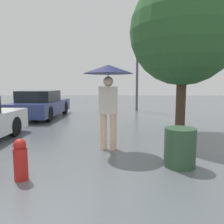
{
  "coord_description": "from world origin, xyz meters",
  "views": [
    {
      "loc": [
        0.54,
        -1.61,
        1.48
      ],
      "look_at": [
        0.33,
        3.29,
        0.87
      ],
      "focal_mm": 35.0,
      "sensor_mm": 36.0,
      "label": 1
    }
  ],
  "objects_px": {
    "tree": "(183,32)",
    "trash_bin": "(180,147)",
    "pedestrian": "(108,82)",
    "fire_hydrant": "(21,160)",
    "street_lamp": "(137,66)",
    "parked_car_farthest": "(41,105)"
  },
  "relations": [
    {
      "from": "tree",
      "to": "trash_bin",
      "type": "bearing_deg",
      "value": -104.78
    },
    {
      "from": "tree",
      "to": "trash_bin",
      "type": "relative_size",
      "value": 6.43
    },
    {
      "from": "pedestrian",
      "to": "tree",
      "type": "relative_size",
      "value": 0.42
    },
    {
      "from": "fire_hydrant",
      "to": "street_lamp",
      "type": "bearing_deg",
      "value": 75.34
    },
    {
      "from": "trash_bin",
      "to": "tree",
      "type": "bearing_deg",
      "value": 75.22
    },
    {
      "from": "trash_bin",
      "to": "fire_hydrant",
      "type": "distance_m",
      "value": 2.72
    },
    {
      "from": "pedestrian",
      "to": "street_lamp",
      "type": "relative_size",
      "value": 0.47
    },
    {
      "from": "parked_car_farthest",
      "to": "street_lamp",
      "type": "distance_m",
      "value": 5.69
    },
    {
      "from": "tree",
      "to": "pedestrian",
      "type": "bearing_deg",
      "value": -141.19
    },
    {
      "from": "tree",
      "to": "street_lamp",
      "type": "relative_size",
      "value": 1.1
    },
    {
      "from": "pedestrian",
      "to": "tree",
      "type": "bearing_deg",
      "value": 38.81
    },
    {
      "from": "street_lamp",
      "to": "trash_bin",
      "type": "relative_size",
      "value": 5.82
    },
    {
      "from": "pedestrian",
      "to": "street_lamp",
      "type": "bearing_deg",
      "value": 81.23
    },
    {
      "from": "parked_car_farthest",
      "to": "trash_bin",
      "type": "height_order",
      "value": "parked_car_farthest"
    },
    {
      "from": "parked_car_farthest",
      "to": "trash_bin",
      "type": "distance_m",
      "value": 7.6
    },
    {
      "from": "tree",
      "to": "street_lamp",
      "type": "distance_m",
      "value": 6.08
    },
    {
      "from": "pedestrian",
      "to": "fire_hydrant",
      "type": "relative_size",
      "value": 2.92
    },
    {
      "from": "tree",
      "to": "fire_hydrant",
      "type": "relative_size",
      "value": 6.91
    },
    {
      "from": "parked_car_farthest",
      "to": "pedestrian",
      "type": "bearing_deg",
      "value": -55.26
    },
    {
      "from": "tree",
      "to": "fire_hydrant",
      "type": "xyz_separation_m",
      "value": [
        -3.33,
        -3.36,
        -2.67
      ]
    },
    {
      "from": "parked_car_farthest",
      "to": "fire_hydrant",
      "type": "xyz_separation_m",
      "value": [
        2.14,
        -6.6,
        -0.25
      ]
    },
    {
      "from": "parked_car_farthest",
      "to": "trash_bin",
      "type": "bearing_deg",
      "value": -51.13
    }
  ]
}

